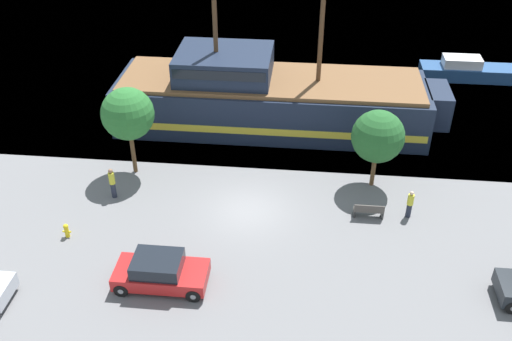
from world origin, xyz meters
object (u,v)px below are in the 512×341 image
fire_hydrant (66,230)px  pedestrian_walking_near (112,183)px  pedestrian_walking_far (410,204)px  bench_promenade_east (369,211)px  pirate_ship (268,98)px  parked_car_curb_front (160,272)px  moored_boat_dockside (466,70)px

fire_hydrant → pedestrian_walking_near: size_ratio=0.42×
pedestrian_walking_near → pedestrian_walking_far: pedestrian_walking_near is taller
bench_promenade_east → pirate_ship: bearing=122.7°
bench_promenade_east → fire_hydrant: bearing=-168.5°
pirate_ship → pedestrian_walking_far: size_ratio=13.24×
pirate_ship → fire_hydrant: 15.23m
parked_car_curb_front → pedestrian_walking_near: pedestrian_walking_near is taller
pirate_ship → fire_hydrant: size_ratio=27.26×
pirate_ship → fire_hydrant: (-8.89, -12.27, -1.50)m
pirate_ship → pedestrian_walking_near: 11.69m
bench_promenade_east → pedestrian_walking_near: (-13.54, 0.42, 0.49)m
moored_boat_dockside → pedestrian_walking_far: bearing=-109.8°
parked_car_curb_front → pedestrian_walking_far: 13.00m
moored_boat_dockside → parked_car_curb_front: 29.60m
pirate_ship → moored_boat_dockside: size_ratio=3.00×
pirate_ship → parked_car_curb_front: size_ratio=5.09×
pirate_ship → fire_hydrant: bearing=-125.9°
moored_boat_dockside → parked_car_curb_front: moored_boat_dockside is taller
fire_hydrant → bench_promenade_east: bearing=11.5°
moored_boat_dockside → fire_hydrant: size_ratio=9.08×
bench_promenade_east → pedestrian_walking_far: 2.11m
fire_hydrant → bench_promenade_east: size_ratio=0.50×
moored_boat_dockside → pedestrian_walking_far: size_ratio=4.41×
moored_boat_dockside → pedestrian_walking_near: size_ratio=3.85×
fire_hydrant → pedestrian_walking_near: bearing=69.4°
parked_car_curb_front → fire_hydrant: parked_car_curb_front is taller
parked_car_curb_front → fire_hydrant: (-5.38, 2.71, -0.32)m
parked_car_curb_front → pedestrian_walking_far: size_ratio=2.60×
moored_boat_dockside → pedestrian_walking_near: 28.03m
parked_car_curb_front → bench_promenade_east: size_ratio=2.67×
parked_car_curb_front → bench_promenade_east: parked_car_curb_front is taller
fire_hydrant → bench_promenade_east: bench_promenade_east is taller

